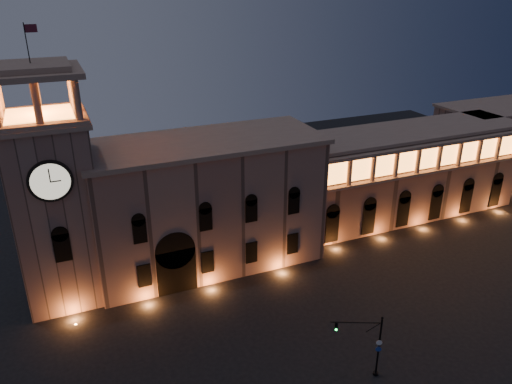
{
  "coord_description": "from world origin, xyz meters",
  "views": [
    {
      "loc": [
        -19.61,
        -36.32,
        36.62
      ],
      "look_at": [
        2.67,
        16.0,
        11.97
      ],
      "focal_mm": 35.0,
      "sensor_mm": 36.0,
      "label": 1
    }
  ],
  "objects": [
    {
      "name": "ground",
      "position": [
        0.0,
        0.0,
        0.0
      ],
      "size": [
        160.0,
        160.0,
        0.0
      ],
      "primitive_type": "plane",
      "color": "black",
      "rests_on": "ground"
    },
    {
      "name": "government_building",
      "position": [
        -2.08,
        21.93,
        8.77
      ],
      "size": [
        30.8,
        12.8,
        17.6
      ],
      "color": "#866357",
      "rests_on": "ground"
    },
    {
      "name": "secondary_building",
      "position": [
        58.0,
        30.0,
        7.0
      ],
      "size": [
        20.0,
        12.0,
        14.0
      ],
      "primitive_type": "cube",
      "color": "#815E52",
      "rests_on": "ground"
    },
    {
      "name": "traffic_light",
      "position": [
        5.69,
        -5.23,
        3.72
      ],
      "size": [
        4.73,
        2.38,
        7.07
      ],
      "rotation": [
        0.0,
        0.0,
        -0.43
      ],
      "color": "black",
      "rests_on": "ground"
    },
    {
      "name": "clock_tower",
      "position": [
        -20.5,
        20.98,
        12.5
      ],
      "size": [
        9.8,
        9.8,
        32.4
      ],
      "color": "#866357",
      "rests_on": "ground"
    },
    {
      "name": "colonnade_wing",
      "position": [
        32.0,
        23.92,
        7.33
      ],
      "size": [
        40.6,
        11.5,
        14.5
      ],
      "color": "#815E52",
      "rests_on": "ground"
    }
  ]
}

